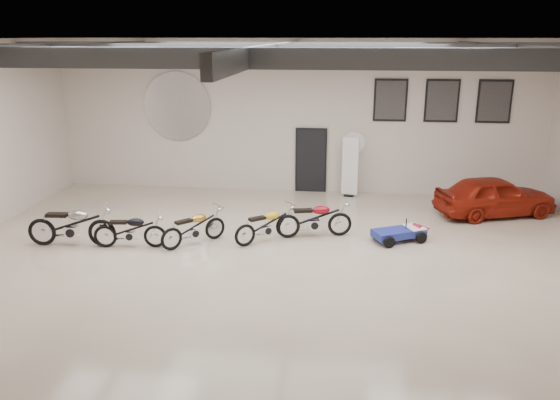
# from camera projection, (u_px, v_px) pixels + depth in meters

# --- Properties ---
(floor) EXTENTS (16.00, 12.00, 0.01)m
(floor) POSITION_uv_depth(u_px,v_px,m) (274.00, 259.00, 12.93)
(floor) COLOR #C6B597
(floor) RESTS_ON ground
(ceiling) EXTENTS (16.00, 12.00, 0.01)m
(ceiling) POSITION_uv_depth(u_px,v_px,m) (274.00, 39.00, 11.48)
(ceiling) COLOR gray
(ceiling) RESTS_ON back_wall
(back_wall) EXTENTS (16.00, 0.02, 5.00)m
(back_wall) POSITION_uv_depth(u_px,v_px,m) (297.00, 117.00, 17.91)
(back_wall) COLOR beige
(back_wall) RESTS_ON floor
(ceiling_beams) EXTENTS (15.80, 11.80, 0.32)m
(ceiling_beams) POSITION_uv_depth(u_px,v_px,m) (274.00, 52.00, 11.55)
(ceiling_beams) COLOR #4F5356
(ceiling_beams) RESTS_ON ceiling
(door) EXTENTS (0.92, 0.08, 2.10)m
(door) POSITION_uv_depth(u_px,v_px,m) (311.00, 161.00, 18.23)
(door) COLOR black
(door) RESTS_ON back_wall
(logo_plaque) EXTENTS (2.30, 0.06, 1.16)m
(logo_plaque) POSITION_uv_depth(u_px,v_px,m) (177.00, 106.00, 18.21)
(logo_plaque) COLOR silver
(logo_plaque) RESTS_ON back_wall
(poster_left) EXTENTS (1.05, 0.08, 1.35)m
(poster_left) POSITION_uv_depth(u_px,v_px,m) (390.00, 100.00, 17.37)
(poster_left) COLOR black
(poster_left) RESTS_ON back_wall
(poster_mid) EXTENTS (1.05, 0.08, 1.35)m
(poster_mid) POSITION_uv_depth(u_px,v_px,m) (442.00, 101.00, 17.19)
(poster_mid) COLOR black
(poster_mid) RESTS_ON back_wall
(poster_right) EXTENTS (1.05, 0.08, 1.35)m
(poster_right) POSITION_uv_depth(u_px,v_px,m) (494.00, 101.00, 17.02)
(poster_right) COLOR black
(poster_right) RESTS_ON back_wall
(oil_sign) EXTENTS (0.72, 0.10, 0.72)m
(oil_sign) POSITION_uv_depth(u_px,v_px,m) (354.00, 143.00, 17.88)
(oil_sign) COLOR white
(oil_sign) RESTS_ON back_wall
(banner_stand) EXTENTS (0.56, 0.33, 1.93)m
(banner_stand) POSITION_uv_depth(u_px,v_px,m) (350.00, 168.00, 17.68)
(banner_stand) COLOR white
(banner_stand) RESTS_ON floor
(motorcycle_silver) EXTENTS (2.23, 0.83, 1.14)m
(motorcycle_silver) POSITION_uv_depth(u_px,v_px,m) (71.00, 224.00, 13.58)
(motorcycle_silver) COLOR silver
(motorcycle_silver) RESTS_ON floor
(motorcycle_black) EXTENTS (1.83, 0.75, 0.92)m
(motorcycle_black) POSITION_uv_depth(u_px,v_px,m) (130.00, 230.00, 13.51)
(motorcycle_black) COLOR silver
(motorcycle_black) RESTS_ON floor
(motorcycle_gold) EXTENTS (1.66, 1.65, 0.93)m
(motorcycle_gold) POSITION_uv_depth(u_px,v_px,m) (194.00, 227.00, 13.70)
(motorcycle_gold) COLOR silver
(motorcycle_gold) RESTS_ON floor
(motorcycle_yellow) EXTENTS (1.74, 1.55, 0.93)m
(motorcycle_yellow) POSITION_uv_depth(u_px,v_px,m) (266.00, 224.00, 13.89)
(motorcycle_yellow) COLOR silver
(motorcycle_yellow) RESTS_ON floor
(motorcycle_red) EXTENTS (2.05, 1.04, 1.02)m
(motorcycle_red) POSITION_uv_depth(u_px,v_px,m) (314.00, 218.00, 14.20)
(motorcycle_red) COLOR silver
(motorcycle_red) RESTS_ON floor
(go_kart) EXTENTS (1.81, 1.39, 0.60)m
(go_kart) POSITION_uv_depth(u_px,v_px,m) (404.00, 229.00, 14.01)
(go_kart) COLOR navy
(go_kart) RESTS_ON floor
(vintage_car) EXTENTS (2.40, 3.72, 1.18)m
(vintage_car) POSITION_uv_depth(u_px,v_px,m) (495.00, 196.00, 15.91)
(vintage_car) COLOR maroon
(vintage_car) RESTS_ON floor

